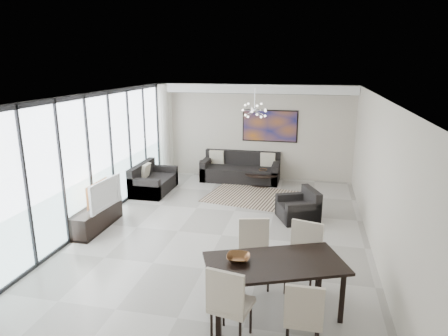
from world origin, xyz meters
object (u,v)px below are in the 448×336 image
(tv_console, at_px, (96,217))
(television, at_px, (101,194))
(sofa_main, at_px, (241,171))
(coffee_table, at_px, (262,178))
(dining_table, at_px, (275,267))

(tv_console, distance_m, television, 0.59)
(tv_console, height_order, television, television)
(sofa_main, distance_m, tv_console, 4.94)
(coffee_table, relative_size, tv_console, 0.66)
(coffee_table, height_order, television, television)
(tv_console, distance_m, dining_table, 4.67)
(coffee_table, distance_m, sofa_main, 0.75)
(sofa_main, relative_size, television, 2.14)
(tv_console, xyz_separation_m, dining_table, (4.08, -2.23, 0.48))
(tv_console, relative_size, dining_table, 0.73)
(television, distance_m, dining_table, 4.51)
(coffee_table, bearing_deg, dining_table, -81.28)
(television, bearing_deg, dining_table, -114.70)
(coffee_table, relative_size, television, 0.95)
(dining_table, bearing_deg, sofa_main, 104.10)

